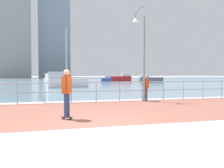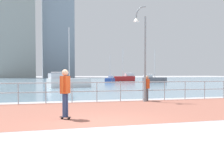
% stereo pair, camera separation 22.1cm
% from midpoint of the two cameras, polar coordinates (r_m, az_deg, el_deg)
% --- Properties ---
extents(ground, '(220.00, 220.00, 0.00)m').
position_cam_midpoint_polar(ground, '(48.68, -13.59, 0.26)').
color(ground, '#9E9EA3').
extents(brick_paving, '(28.00, 7.17, 0.01)m').
position_cam_midpoint_polar(brick_paving, '(11.86, -5.28, -5.56)').
color(brick_paving, '#935647').
rests_on(brick_paving, ground).
extents(harbor_water, '(180.00, 88.00, 0.00)m').
position_cam_midpoint_polar(harbor_water, '(60.18, -14.09, 0.62)').
color(harbor_water, '#6B899E').
rests_on(harbor_water, ground).
extents(waterfront_railing, '(25.25, 0.06, 1.13)m').
position_cam_midpoint_polar(waterfront_railing, '(15.31, -7.84, -0.91)').
color(waterfront_railing, '#9EADB7').
rests_on(waterfront_railing, ground).
extents(lamppost, '(0.82, 0.36, 5.40)m').
position_cam_midpoint_polar(lamppost, '(15.81, 6.69, 7.21)').
color(lamppost, gray).
rests_on(lamppost, ground).
extents(skateboarder, '(0.40, 0.51, 1.74)m').
position_cam_midpoint_polar(skateboarder, '(9.73, -8.98, -1.10)').
color(skateboarder, black).
rests_on(skateboarder, ground).
extents(bystander, '(0.28, 0.56, 1.48)m').
position_cam_midpoint_polar(bystander, '(16.16, 7.58, -0.45)').
color(bystander, '#4C4C51').
rests_on(bystander, ground).
extents(sailboat_yellow, '(5.05, 2.75, 6.79)m').
position_cam_midpoint_polar(sailboat_yellow, '(31.69, -8.88, 0.45)').
color(sailboat_yellow, white).
rests_on(sailboat_yellow, ground).
extents(sailboat_teal, '(2.65, 3.73, 5.08)m').
position_cam_midpoint_polar(sailboat_teal, '(48.59, -0.25, 0.89)').
color(sailboat_teal, '#284799').
rests_on(sailboat_teal, ground).
extents(sailboat_navy, '(4.78, 1.51, 6.71)m').
position_cam_midpoint_polar(sailboat_navy, '(56.35, 2.51, 1.23)').
color(sailboat_navy, '#B21E1E').
rests_on(sailboat_navy, ground).
extents(sailboat_white, '(4.24, 1.76, 5.79)m').
position_cam_midpoint_polar(sailboat_white, '(49.68, 8.73, 0.97)').
color(sailboat_white, '#595960').
rests_on(sailboat_white, ground).
extents(tower_brick, '(13.58, 10.28, 38.68)m').
position_cam_midpoint_polar(tower_brick, '(106.87, -19.18, 11.19)').
color(tower_brick, '#939993').
rests_on(tower_brick, ground).
extents(tower_steel, '(11.84, 10.06, 46.09)m').
position_cam_midpoint_polar(tower_steel, '(113.33, -11.08, 12.64)').
color(tower_steel, '#8493A3').
rests_on(tower_steel, ground).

